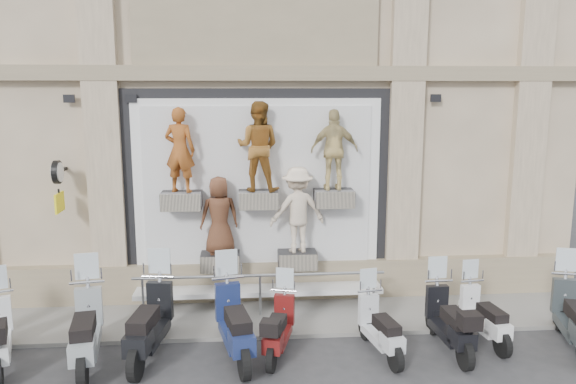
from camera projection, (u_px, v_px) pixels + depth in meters
name	position (u px, v px, depth m)	size (l,w,h in m)	color
ground	(264.00, 367.00, 9.31)	(90.00, 90.00, 0.00)	#323235
sidewalk	(260.00, 314.00, 11.36)	(16.00, 2.20, 0.08)	gray
building	(253.00, 33.00, 15.08)	(14.00, 8.60, 12.00)	#CAB293
shop_vitrine	(263.00, 193.00, 11.56)	(5.60, 0.89, 4.30)	black
guard_rail	(260.00, 296.00, 11.19)	(5.06, 0.10, 0.93)	#9EA0A5
clock_sign_bracket	(58.00, 180.00, 10.91)	(0.10, 0.80, 1.02)	black
scooter_c	(85.00, 316.00, 9.20)	(0.62, 2.14, 1.74)	gray
scooter_d	(149.00, 309.00, 9.48)	(0.62, 2.14, 1.74)	black
scooter_e	(234.00, 310.00, 9.48)	(0.62, 2.12, 1.72)	#162250
scooter_f	(279.00, 317.00, 9.61)	(0.50, 1.71, 1.39)	#5D1010
scooter_g	(380.00, 317.00, 9.62)	(0.49, 1.70, 1.38)	#B7BBBF
scooter_h	(450.00, 309.00, 9.75)	(0.55, 1.89, 1.54)	black
scooter_i	(485.00, 305.00, 10.12)	(0.50, 1.71, 1.39)	silver
scooter_j	(575.00, 304.00, 9.86)	(0.59, 2.03, 1.65)	#282F32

